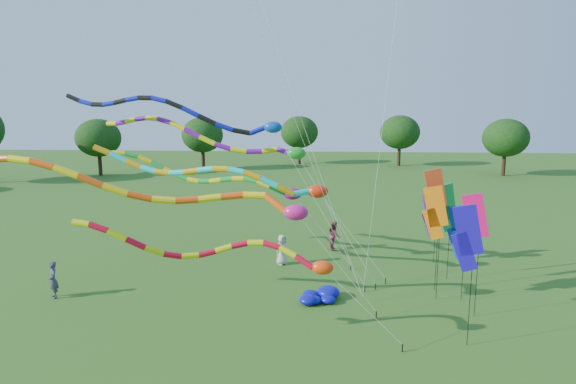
# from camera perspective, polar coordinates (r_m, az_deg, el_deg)

# --- Properties ---
(ground) EXTENTS (160.00, 160.00, 0.00)m
(ground) POSITION_cam_1_polar(r_m,az_deg,el_deg) (18.66, 1.81, -17.55)
(ground) COLOR #245817
(ground) RESTS_ON ground
(tree_ring) EXTENTS (114.17, 114.71, 9.68)m
(tree_ring) POSITION_cam_1_polar(r_m,az_deg,el_deg) (23.61, -8.81, 1.59)
(tree_ring) COLOR #382314
(tree_ring) RESTS_ON ground
(tube_kite_red) EXTENTS (11.17, 1.49, 5.39)m
(tube_kite_red) POSITION_cam_1_polar(r_m,az_deg,el_deg) (17.06, -6.31, -7.16)
(tube_kite_red) COLOR black
(tube_kite_red) RESTS_ON ground
(tube_kite_orange) EXTENTS (16.39, 1.45, 7.38)m
(tube_kite_orange) POSITION_cam_1_polar(r_m,az_deg,el_deg) (20.06, -13.33, -0.00)
(tube_kite_orange) COLOR black
(tube_kite_orange) RESTS_ON ground
(tube_kite_purple) EXTENTS (14.64, 4.56, 8.80)m
(tube_kite_purple) POSITION_cam_1_polar(r_m,az_deg,el_deg) (25.05, -8.27, 6.23)
(tube_kite_purple) COLOR black
(tube_kite_purple) RESTS_ON ground
(tube_kite_blue) EXTENTS (15.52, 3.53, 9.89)m
(tube_kite_blue) POSITION_cam_1_polar(r_m,az_deg,el_deg) (24.34, -11.92, 9.02)
(tube_kite_blue) COLOR black
(tube_kite_blue) RESTS_ON ground
(tube_kite_cyan) EXTENTS (14.58, 1.50, 7.24)m
(tube_kite_cyan) POSITION_cam_1_polar(r_m,az_deg,el_deg) (23.77, -6.37, 1.70)
(tube_kite_cyan) COLOR black
(tube_kite_cyan) RESTS_ON ground
(tube_kite_green) EXTENTS (13.56, 2.40, 6.72)m
(tube_kite_green) POSITION_cam_1_polar(r_m,az_deg,el_deg) (26.95, -7.34, 1.44)
(tube_kite_green) COLOR black
(tube_kite_green) RESTS_ON ground
(banner_pole_green) EXTENTS (1.10, 0.53, 4.98)m
(banner_pole_green) POSITION_cam_1_polar(r_m,az_deg,el_deg) (25.13, 18.31, -1.81)
(banner_pole_green) COLOR black
(banner_pole_green) RESTS_ON ground
(banner_pole_magenta_b) EXTENTS (1.11, 0.48, 5.25)m
(banner_pole_magenta_b) POSITION_cam_1_polar(r_m,az_deg,el_deg) (21.03, 21.19, -3.46)
(banner_pole_magenta_b) COLOR black
(banner_pole_magenta_b) RESTS_ON ground
(banner_pole_red) EXTENTS (1.16, 0.18, 5.90)m
(banner_pole_red) POSITION_cam_1_polar(r_m,az_deg,el_deg) (23.30, 16.98, -0.37)
(banner_pole_red) COLOR black
(banner_pole_red) RESTS_ON ground
(banner_pole_violet) EXTENTS (1.16, 0.21, 4.03)m
(banner_pole_violet) POSITION_cam_1_polar(r_m,az_deg,el_deg) (27.91, 16.64, -2.57)
(banner_pole_violet) COLOR black
(banner_pole_violet) RESTS_ON ground
(banner_pole_blue_a) EXTENTS (1.15, 0.30, 5.30)m
(banner_pole_blue_a) POSITION_cam_1_polar(r_m,az_deg,el_deg) (18.27, 20.43, -5.21)
(banner_pole_blue_a) COLOR black
(banner_pole_blue_a) RESTS_ON ground
(banner_pole_blue_b) EXTENTS (1.09, 0.55, 4.43)m
(banner_pole_blue_b) POSITION_cam_1_polar(r_m,az_deg,el_deg) (22.78, 19.67, -4.47)
(banner_pole_blue_b) COLOR black
(banner_pole_blue_b) RESTS_ON ground
(banner_pole_orange) EXTENTS (1.15, 0.36, 5.28)m
(banner_pole_orange) POSITION_cam_1_polar(r_m,az_deg,el_deg) (22.30, 17.03, -2.42)
(banner_pole_orange) COLOR black
(banner_pole_orange) RESTS_ON ground
(blue_nylon_heap) EXTENTS (1.50, 1.71, 0.58)m
(blue_nylon_heap) POSITION_cam_1_polar(r_m,az_deg,el_deg) (22.30, 4.13, -12.15)
(blue_nylon_heap) COLOR #0C0EA6
(blue_nylon_heap) RESTS_ON ground
(person_a) EXTENTS (0.98, 0.95, 1.70)m
(person_a) POSITION_cam_1_polar(r_m,az_deg,el_deg) (26.89, -0.70, -6.85)
(person_a) COLOR beige
(person_a) RESTS_ON ground
(person_b) EXTENTS (0.72, 0.74, 1.71)m
(person_b) POSITION_cam_1_polar(r_m,az_deg,el_deg) (24.78, -26.08, -9.35)
(person_b) COLOR #383B4F
(person_b) RESTS_ON ground
(person_c) EXTENTS (0.80, 0.96, 1.78)m
(person_c) POSITION_cam_1_polar(r_m,az_deg,el_deg) (29.79, 5.49, -5.14)
(person_c) COLOR brown
(person_c) RESTS_ON ground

